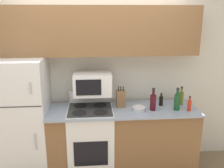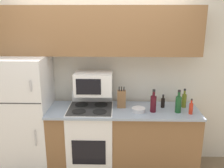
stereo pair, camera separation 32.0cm
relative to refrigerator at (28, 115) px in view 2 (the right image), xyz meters
The scene contains 13 objects.
wall_back 1.15m from the refrigerator, 19.52° to the left, with size 8.00×0.05×2.55m.
lower_cabinets 1.35m from the refrigerator, ahead, with size 1.99×0.62×0.93m.
refrigerator is the anchor object (origin of this frame).
upper_cabinets 1.51m from the refrigerator, ahead, with size 2.62×0.33×0.63m.
stove 0.93m from the refrigerator, ahead, with size 0.60×0.60×1.10m.
microwave 1.01m from the refrigerator, ahead, with size 0.50×0.34×0.29m.
knife_block 1.31m from the refrigerator, ahead, with size 0.11×0.10×0.29m.
bowl 1.51m from the refrigerator, ahead, with size 0.17×0.17×0.06m.
bottle_olive_oil 2.14m from the refrigerator, ahead, with size 0.06×0.06×0.26m.
bottle_wine_green 2.02m from the refrigerator, ahead, with size 0.08×0.08×0.30m.
bottle_wine_red 1.71m from the refrigerator, ahead, with size 0.08×0.08×0.30m.
bottle_hot_sauce 2.17m from the refrigerator, ahead, with size 0.05×0.05×0.20m.
bottle_soy_sauce 1.85m from the refrigerator, ahead, with size 0.05×0.05×0.18m.
Camera 2 is at (0.24, -2.81, 2.17)m, focal length 40.00 mm.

